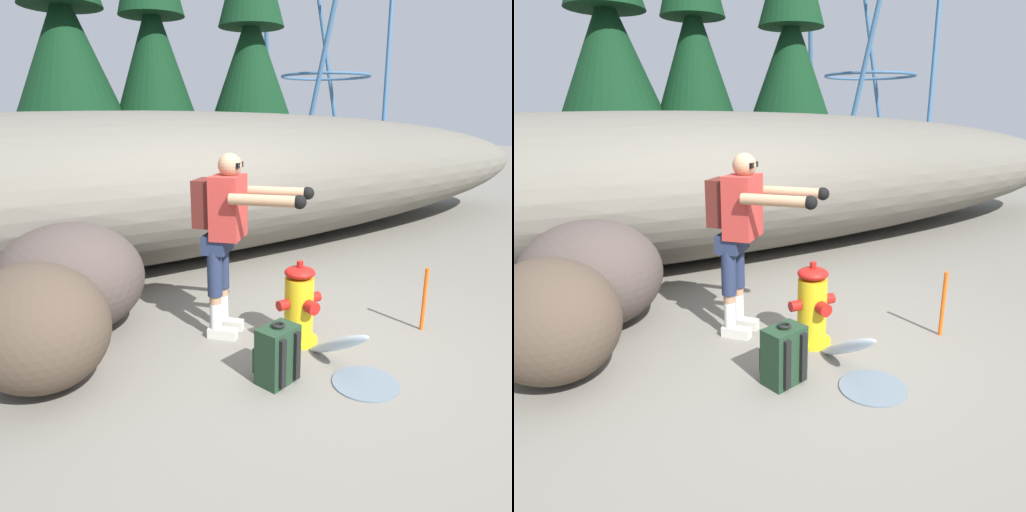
# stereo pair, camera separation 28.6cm
# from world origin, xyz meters

# --- Properties ---
(ground_plane) EXTENTS (56.00, 56.00, 0.04)m
(ground_plane) POSITION_xyz_m (0.00, 0.00, -0.02)
(ground_plane) COLOR slate
(dirt_embankment) EXTENTS (16.13, 3.20, 1.97)m
(dirt_embankment) POSITION_xyz_m (0.00, 3.25, 0.99)
(dirt_embankment) COLOR #666056
(dirt_embankment) RESTS_ON ground_plane
(fire_hydrant) EXTENTS (0.43, 0.39, 0.74)m
(fire_hydrant) POSITION_xyz_m (0.08, 0.04, 0.34)
(fire_hydrant) COLOR gold
(fire_hydrant) RESTS_ON ground_plane
(hydrant_water_jet) EXTENTS (0.49, 0.92, 0.47)m
(hydrant_water_jet) POSITION_xyz_m (0.08, -0.55, 0.14)
(hydrant_water_jet) COLOR silver
(hydrant_water_jet) RESTS_ON ground_plane
(utility_worker) EXTENTS (0.95, 0.97, 1.62)m
(utility_worker) POSITION_xyz_m (-0.35, 0.51, 1.02)
(utility_worker) COLOR beige
(utility_worker) RESTS_ON ground_plane
(spare_backpack) EXTENTS (0.34, 0.33, 0.47)m
(spare_backpack) POSITION_xyz_m (-0.45, -0.39, 0.22)
(spare_backpack) COLOR #1E3823
(spare_backpack) RESTS_ON ground_plane
(boulder_large) EXTENTS (1.68, 1.71, 1.00)m
(boulder_large) POSITION_xyz_m (-1.50, 1.37, 0.50)
(boulder_large) COLOR #493D39
(boulder_large) RESTS_ON ground_plane
(boulder_mid) EXTENTS (1.27, 1.36, 0.92)m
(boulder_mid) POSITION_xyz_m (-1.92, 0.51, 0.46)
(boulder_mid) COLOR #4B3D30
(boulder_mid) RESTS_ON ground_plane
(pine_tree_center) EXTENTS (2.84, 2.84, 7.04)m
(pine_tree_center) POSITION_xyz_m (0.36, 9.25, 3.76)
(pine_tree_center) COLOR #47331E
(pine_tree_center) RESTS_ON ground_plane
(pine_tree_right) EXTENTS (2.40, 2.40, 7.09)m
(pine_tree_right) POSITION_xyz_m (2.26, 8.71, 3.64)
(pine_tree_right) COLOR #47331E
(pine_tree_right) RESTS_ON ground_plane
(pine_tree_far_right) EXTENTS (2.42, 2.42, 6.59)m
(pine_tree_far_right) POSITION_xyz_m (4.26, 7.49, 3.45)
(pine_tree_far_right) COLOR #47331E
(pine_tree_far_right) RESTS_ON ground_plane
(survey_stake) EXTENTS (0.04, 0.04, 0.60)m
(survey_stake) POSITION_xyz_m (1.20, -0.38, 0.30)
(survey_stake) COLOR #E55914
(survey_stake) RESTS_ON ground_plane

